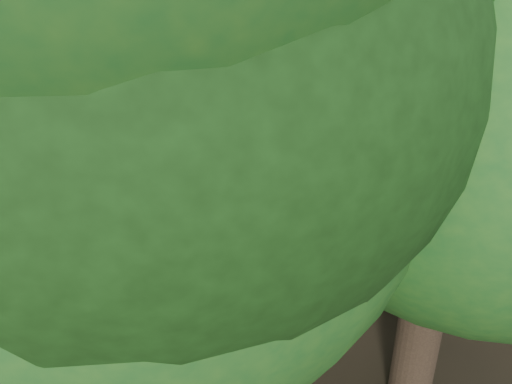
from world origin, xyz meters
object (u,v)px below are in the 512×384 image
Objects in this scene: lone_suitcase_on_sand at (356,160)px; kayak at (285,123)px; backpack_left_d at (83,319)px; suitcase_on_boardwalk at (52,339)px; backpack_left_c at (18,351)px; sun_lounger at (454,162)px; duffel_right_khaki at (138,352)px; backpack_right_d at (118,357)px; duffel_right_black at (168,329)px.

lone_suitcase_on_sand is 4.96m from kayak.
backpack_left_d is 0.72× the size of suitcase_on_boardwalk.
suitcase_on_boardwalk is 13.84m from kayak.
backpack_left_c is 13.34m from sun_lounger.
duffel_right_khaki is at bearing 43.18° from backpack_left_c.
backpack_right_d is (1.37, 0.83, -0.09)m from backpack_left_c.
kayak is at bearing 146.56° from lone_suitcase_on_sand.
sun_lounger is at bearing -0.93° from kayak.
backpack_left_d reaches higher than kayak.
backpack_right_d reaches higher than duffel_right_khaki.
backpack_left_c is 1.44× the size of duffel_right_khaki.
backpack_right_d is at bearing 30.41° from suitcase_on_boardwalk.
lone_suitcase_on_sand is 0.20× the size of kayak.
suitcase_on_boardwalk is at bearing -168.91° from backpack_right_d.
backpack_right_d is at bearing -62.45° from kayak.
backpack_left_c reaches higher than backpack_left_d.
duffel_right_black reaches higher than duffel_right_khaki.
suitcase_on_boardwalk is at bearing -101.67° from sun_lounger.
backpack_right_d is 0.99× the size of lone_suitcase_on_sand.
backpack_left_c is 1.61m from backpack_right_d.
sun_lounger reaches higher than backpack_left_d.
sun_lounger reaches higher than kayak.
kayak is at bearing 96.25° from backpack_left_d.
kayak is at bearing 118.41° from suitcase_on_boardwalk.
suitcase_on_boardwalk is at bearing -95.93° from lone_suitcase_on_sand.
suitcase_on_boardwalk is 12.79m from sun_lounger.
backpack_left_d reaches higher than duffel_right_khaki.
backpack_left_d is at bearing -142.19° from duffel_right_black.
backpack_left_d is at bearing -67.25° from kayak.
backpack_left_d is at bearing 112.27° from suitcase_on_boardwalk.
lone_suitcase_on_sand is at bearing 76.55° from backpack_left_d.
backpack_left_c is at bearing -68.73° from kayak.
backpack_left_d is at bearing -103.02° from sun_lounger.
backpack_left_d is 0.24× the size of sun_lounger.
sun_lounger is (3.94, 12.74, -0.17)m from backpack_left_c.
duffel_right_khaki is (0.10, 0.35, -0.12)m from backpack_right_d.
backpack_left_d is 0.79× the size of lone_suitcase_on_sand.
sun_lounger is (6.87, -1.26, 0.17)m from kayak.
suitcase_on_boardwalk reaches higher than kayak.
backpack_right_d is at bearing -23.52° from backpack_left_d.
duffel_right_khaki is at bearing 42.90° from suitcase_on_boardwalk.
backpack_right_d is 1.11× the size of duffel_right_khaki.
duffel_right_black is 0.31× the size of sun_lounger.
backpack_left_d reaches higher than duffel_right_black.
duffel_right_khaki is 0.89× the size of duffel_right_black.
suitcase_on_boardwalk reaches higher than backpack_left_d.
backpack_left_c is 0.40× the size of sun_lounger.
backpack_left_c is 14.31m from kayak.
backpack_left_c reaches higher than sun_lounger.
lone_suitcase_on_sand is at bearing 99.89° from suitcase_on_boardwalk.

